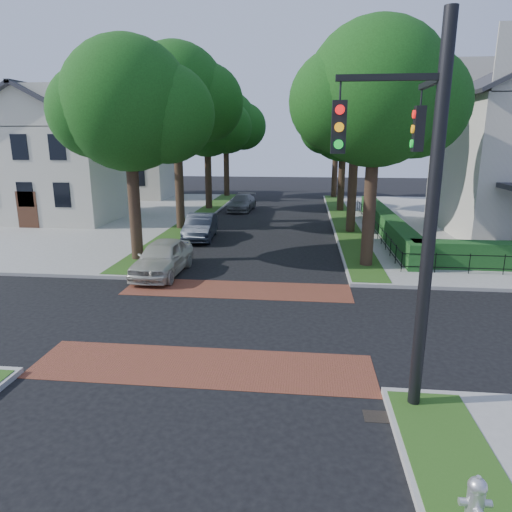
{
  "coord_description": "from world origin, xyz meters",
  "views": [
    {
      "loc": [
        2.58,
        -13.92,
        5.82
      ],
      "look_at": [
        0.82,
        2.47,
        1.6
      ],
      "focal_mm": 32.0,
      "sensor_mm": 36.0,
      "label": 1
    }
  ],
  "objects_px": {
    "parked_car_front": "(163,257)",
    "fire_hydrant": "(475,505)",
    "parked_car_middle": "(200,227)",
    "traffic_signal": "(420,196)",
    "parked_car_rear": "(242,203)"
  },
  "relations": [
    {
      "from": "parked_car_front",
      "to": "parked_car_rear",
      "type": "bearing_deg",
      "value": 89.27
    },
    {
      "from": "traffic_signal",
      "to": "parked_car_front",
      "type": "xyz_separation_m",
      "value": [
        -8.49,
        9.41,
        -3.94
      ]
    },
    {
      "from": "parked_car_front",
      "to": "fire_hydrant",
      "type": "bearing_deg",
      "value": -53.86
    },
    {
      "from": "parked_car_middle",
      "to": "fire_hydrant",
      "type": "relative_size",
      "value": 4.83
    },
    {
      "from": "parked_car_rear",
      "to": "fire_hydrant",
      "type": "relative_size",
      "value": 4.92
    },
    {
      "from": "traffic_signal",
      "to": "parked_car_front",
      "type": "height_order",
      "value": "traffic_signal"
    },
    {
      "from": "parked_car_middle",
      "to": "fire_hydrant",
      "type": "bearing_deg",
      "value": -70.81
    },
    {
      "from": "traffic_signal",
      "to": "fire_hydrant",
      "type": "bearing_deg",
      "value": -85.01
    },
    {
      "from": "parked_car_rear",
      "to": "traffic_signal",
      "type": "bearing_deg",
      "value": -71.33
    },
    {
      "from": "parked_car_middle",
      "to": "fire_hydrant",
      "type": "height_order",
      "value": "parked_car_middle"
    },
    {
      "from": "parked_car_front",
      "to": "fire_hydrant",
      "type": "relative_size",
      "value": 4.86
    },
    {
      "from": "parked_car_middle",
      "to": "parked_car_front",
      "type": "bearing_deg",
      "value": -94.1
    },
    {
      "from": "parked_car_middle",
      "to": "traffic_signal",
      "type": "bearing_deg",
      "value": -67.37
    },
    {
      "from": "parked_car_middle",
      "to": "fire_hydrant",
      "type": "xyz_separation_m",
      "value": [
        8.8,
        -20.45,
        -0.15
      ]
    },
    {
      "from": "traffic_signal",
      "to": "parked_car_rear",
      "type": "bearing_deg",
      "value": 104.91
    }
  ]
}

